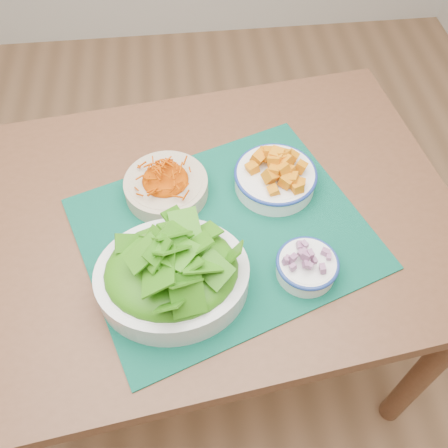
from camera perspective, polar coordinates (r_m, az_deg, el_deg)
name	(u,v)px	position (r m, az deg, el deg)	size (l,w,h in m)	color
ground	(136,394)	(1.73, -9.98, -18.63)	(4.00, 4.00, 0.00)	#A77751
table	(189,242)	(1.18, -3.98, -2.10)	(1.29, 0.94, 0.75)	brown
placemat	(224,233)	(1.07, 0.00, -1.01)	(0.58, 0.48, 0.00)	#033629
carrot_bowl	(166,183)	(1.12, -6.67, 4.64)	(0.25, 0.25, 0.07)	beige
squash_bowl	(276,173)	(1.12, 5.93, 5.77)	(0.23, 0.23, 0.09)	white
lettuce_bowl	(172,271)	(0.95, -6.01, -5.38)	(0.30, 0.26, 0.13)	silver
onion_bowl	(307,264)	(1.00, 9.50, -4.54)	(0.15, 0.15, 0.07)	white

